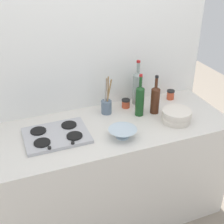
% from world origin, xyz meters
% --- Properties ---
extents(ground_plane, '(6.00, 6.00, 0.00)m').
position_xyz_m(ground_plane, '(0.00, 0.00, 0.00)').
color(ground_plane, gray).
rests_on(ground_plane, ground).
extents(counter_block, '(1.80, 0.70, 0.90)m').
position_xyz_m(counter_block, '(0.00, 0.00, 0.45)').
color(counter_block, silver).
rests_on(counter_block, ground).
extents(backsplash_panel, '(1.90, 0.06, 2.47)m').
position_xyz_m(backsplash_panel, '(0.00, 0.38, 1.24)').
color(backsplash_panel, white).
rests_on(backsplash_panel, ground).
extents(stovetop_hob, '(0.45, 0.34, 0.04)m').
position_xyz_m(stovetop_hob, '(-0.42, 0.01, 0.91)').
color(stovetop_hob, '#B2B2B7').
rests_on(stovetop_hob, counter_block).
extents(plate_stack, '(0.23, 0.23, 0.10)m').
position_xyz_m(plate_stack, '(0.48, -0.11, 0.95)').
color(plate_stack, silver).
rests_on(plate_stack, counter_block).
extents(wine_bottle_leftmost, '(0.08, 0.08, 0.38)m').
position_xyz_m(wine_bottle_leftmost, '(0.33, 0.27, 1.05)').
color(wine_bottle_leftmost, gray).
rests_on(wine_bottle_leftmost, counter_block).
extents(wine_bottle_mid_left, '(0.07, 0.07, 0.32)m').
position_xyz_m(wine_bottle_mid_left, '(0.39, 0.07, 1.02)').
color(wine_bottle_mid_left, '#472314').
rests_on(wine_bottle_mid_left, counter_block).
extents(wine_bottle_mid_right, '(0.07, 0.07, 0.35)m').
position_xyz_m(wine_bottle_mid_right, '(0.26, 0.08, 1.03)').
color(wine_bottle_mid_right, '#19471E').
rests_on(wine_bottle_mid_right, counter_block).
extents(mixing_bowl, '(0.20, 0.20, 0.07)m').
position_xyz_m(mixing_bowl, '(0.01, -0.17, 0.94)').
color(mixing_bowl, silver).
rests_on(mixing_bowl, counter_block).
extents(utensil_crock, '(0.08, 0.08, 0.31)m').
position_xyz_m(utensil_crock, '(0.03, 0.20, 0.97)').
color(utensil_crock, slate).
rests_on(utensil_crock, counter_block).
extents(condiment_jar_front, '(0.07, 0.07, 0.07)m').
position_xyz_m(condiment_jar_front, '(0.21, 0.23, 0.94)').
color(condiment_jar_front, '#C64C2D').
rests_on(condiment_jar_front, counter_block).
extents(condiment_jar_rear, '(0.07, 0.07, 0.08)m').
position_xyz_m(condiment_jar_rear, '(0.64, 0.23, 0.94)').
color(condiment_jar_rear, '#C64C2D').
rests_on(condiment_jar_rear, counter_block).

